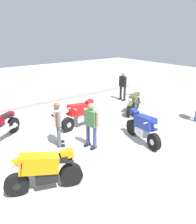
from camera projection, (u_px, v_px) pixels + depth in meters
The scene contains 11 objects.
ground_plane at pixel (87, 133), 8.62m from camera, with size 40.00×40.00×0.00m, color #ADAAA3.
curb_edge at pixel (41, 103), 12.03m from camera, with size 14.00×0.30×0.15m, color gray.
motorcycle_red_sportbike at pixel (79, 113), 9.02m from camera, with size 1.95×0.74×1.14m.
motorcycle_maroon_cruiser at pixel (0, 128), 7.85m from camera, with size 1.77×1.31×1.09m.
motorcycle_orange_sportbike at pixel (43, 170), 5.31m from camera, with size 1.90×0.93×1.14m.
motorcycle_blue_sportbike at pixel (143, 127), 7.75m from camera, with size 0.79×1.94×1.14m.
motorcycle_olive_vintage at pixel (134, 103), 10.72m from camera, with size 1.79×1.08×1.07m.
person_in_black_shirt at pixel (123, 84), 12.51m from camera, with size 0.31×0.65×1.69m.
person_in_gray_shirt at pixel (58, 122), 7.39m from camera, with size 0.46×0.61×1.61m.
person_in_green_shirt at pixel (91, 123), 7.25m from camera, with size 0.38×0.64×1.63m.
traffic_cone at pixel (55, 111), 10.32m from camera, with size 0.36×0.36×0.53m.
Camera 1 is at (-4.34, -6.48, 3.80)m, focal length 34.12 mm.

